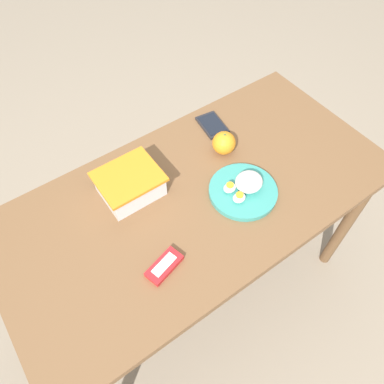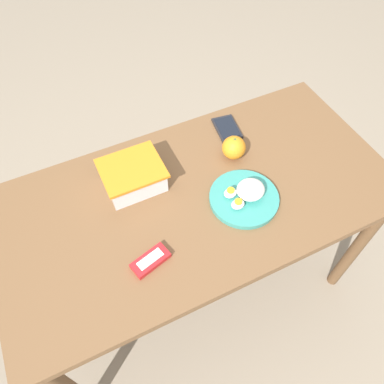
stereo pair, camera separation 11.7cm
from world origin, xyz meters
TOP-DOWN VIEW (x-y plane):
  - ground_plane at (0.00, 0.00)m, footprint 10.00×10.00m
  - table at (0.00, 0.00)m, footprint 1.30×0.65m
  - food_container at (-0.17, 0.13)m, footprint 0.20×0.17m
  - orange_fruit at (0.18, 0.10)m, footprint 0.08×0.08m
  - rice_plate at (0.13, -0.08)m, footprint 0.22×0.22m
  - candy_bar at (-0.23, -0.15)m, footprint 0.12×0.08m
  - cell_phone at (0.23, 0.22)m, footprint 0.10×0.13m

SIDE VIEW (x-z plane):
  - ground_plane at x=0.00m, z-range 0.00..0.00m
  - table at x=0.00m, z-range 0.28..1.00m
  - cell_phone at x=0.23m, z-range 0.72..0.74m
  - candy_bar at x=-0.23m, z-range 0.72..0.74m
  - rice_plate at x=0.13m, z-range 0.71..0.78m
  - food_container at x=-0.17m, z-range 0.72..0.80m
  - orange_fruit at x=0.18m, z-range 0.72..0.81m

